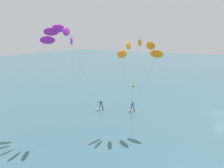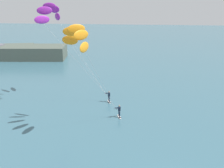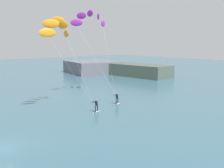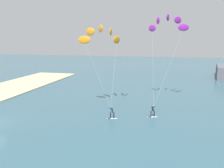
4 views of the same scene
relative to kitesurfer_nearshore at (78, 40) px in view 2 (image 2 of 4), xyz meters
name	(u,v)px [view 2 (image 2 of 4)]	position (x,y,z in m)	size (l,w,h in m)	color
kitesurfer_nearshore	(78,40)	(0.00, 0.00, 0.00)	(7.39, 6.74, 12.31)	white
kitesurfer_mid_water	(52,16)	(-5.63, 9.22, 1.82)	(10.34, 6.50, 14.20)	white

